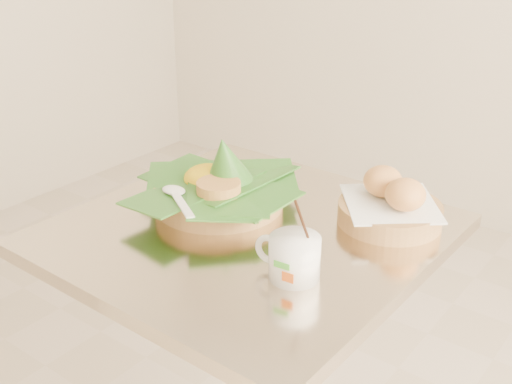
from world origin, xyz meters
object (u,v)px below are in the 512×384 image
Objects in this scene: cafe_table at (248,318)px; bread_basket at (391,205)px; coffee_mug at (293,256)px; rice_basket at (218,186)px.

bread_basket is (0.22, 0.19, 0.26)m from cafe_table.
coffee_mug reaches higher than bread_basket.
rice_basket is at bearing 153.92° from coffee_mug.
rice_basket is (-0.11, 0.04, 0.27)m from cafe_table.
cafe_table is 4.82× the size of coffee_mug.
rice_basket is 2.22× the size of coffee_mug.
cafe_table is 0.29m from rice_basket.
rice_basket is at bearing -155.61° from bread_basket.
rice_basket is at bearing 158.76° from cafe_table.
bread_basket reaches higher than cafe_table.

